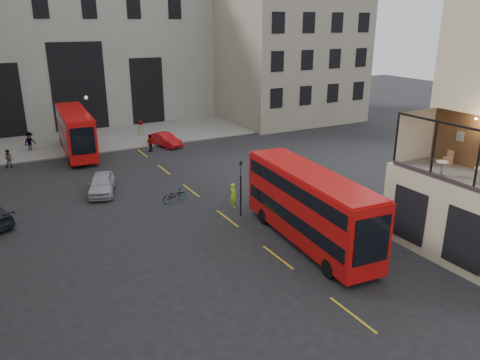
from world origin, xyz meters
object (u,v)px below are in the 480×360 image
traffic_light_near (241,181)px  pedestrian_c (150,143)px  bicycle (174,196)px  pedestrian_d (141,128)px  street_lamp_b (89,126)px  pedestrian_a (9,159)px  bus_near (309,204)px  cafe_chair_d (448,160)px  cyclist (233,195)px  car_a (102,184)px  cafe_table_far (442,166)px  bus_far (75,130)px  car_b (165,140)px  pedestrian_b (30,142)px

traffic_light_near → pedestrian_c: 18.30m
bicycle → pedestrian_d: bearing=-18.3°
street_lamp_b → pedestrian_a: size_ratio=3.23×
bus_near → cafe_chair_d: cafe_chair_d is taller
cafe_chair_d → cyclist: bearing=128.7°
street_lamp_b → car_a: (-2.02, -13.33, -1.65)m
cafe_table_far → bus_near: bearing=138.1°
car_a → cafe_chair_d: 23.55m
bus_far → pedestrian_d: size_ratio=6.25×
pedestrian_a → cafe_table_far: size_ratio=2.15×
car_b → bicycle: bearing=-123.7°
street_lamp_b → bus_near: bearing=-76.6°
pedestrian_a → pedestrian_b: (2.20, 5.04, 0.14)m
traffic_light_near → car_b: size_ratio=0.92×
bus_near → car_b: (0.41, 24.86, -1.74)m
cyclist → pedestrian_d: size_ratio=1.00×
pedestrian_d → cafe_table_far: cafe_table_far is taller
bicycle → car_b: bearing=-25.1°
pedestrian_d → cafe_table_far: (5.38, -34.89, 4.25)m
bicycle → pedestrian_c: 14.06m
car_a → cyclist: size_ratio=2.55×
pedestrian_c → cafe_chair_d: 28.44m
pedestrian_c → pedestrian_a: bearing=-26.0°
traffic_light_near → pedestrian_a: traffic_light_near is taller
car_b → pedestrian_c: (-1.98, -1.31, 0.16)m
traffic_light_near → cafe_chair_d: bearing=-45.5°
traffic_light_near → pedestrian_b: bearing=113.5°
pedestrian_a → cafe_table_far: bearing=-38.4°
bus_near → pedestrian_a: (-14.11, 24.23, -1.59)m
bus_near → bicycle: bus_near is taller
pedestrian_a → bus_near: bearing=-41.8°
street_lamp_b → car_b: bearing=-19.6°
traffic_light_near → pedestrian_b: size_ratio=1.97×
traffic_light_near → car_b: 19.71m
street_lamp_b → pedestrian_c: size_ratio=3.19×
car_b → pedestrian_a: (-14.52, -0.62, 0.15)m
pedestrian_c → car_a: bearing=31.1°
pedestrian_d → traffic_light_near: bearing=161.9°
bicycle → pedestrian_b: size_ratio=0.92×
traffic_light_near → bicycle: 5.69m
pedestrian_b → cyclist: bearing=-98.3°
street_lamp_b → pedestrian_d: bearing=27.1°
pedestrian_b → street_lamp_b: bearing=-53.7°
pedestrian_a → cafe_table_far: (19.07, -28.69, 4.28)m
street_lamp_b → pedestrian_d: 7.01m
cafe_chair_d → bus_far: bearing=117.1°
car_a → cyclist: cyclist is taller
bus_far → pedestrian_c: bus_far is taller
car_b → pedestrian_b: bearing=144.3°
cyclist → pedestrian_a: 21.59m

